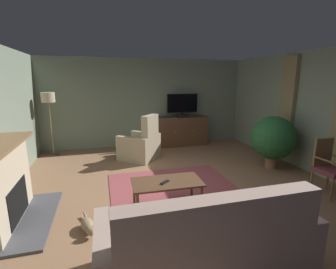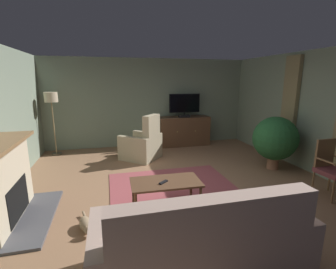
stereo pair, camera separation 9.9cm
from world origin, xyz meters
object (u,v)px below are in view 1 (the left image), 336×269
armchair_beside_cabinet (141,146)px  side_chair_tucked_against_wall (329,166)px  cat (88,226)px  potted_plant_small_fern_corner (273,138)px  sofa_floral (207,246)px  tv_cabinet (181,132)px  television (182,105)px  coffee_table (167,184)px  floor_lamp (49,104)px  tv_remote (165,182)px

armchair_beside_cabinet → side_chair_tucked_against_wall: 4.06m
cat → potted_plant_small_fern_corner: bearing=19.8°
potted_plant_small_fern_corner → cat: 4.30m
sofa_floral → potted_plant_small_fern_corner: (2.77, 2.56, 0.37)m
side_chair_tucked_against_wall → potted_plant_small_fern_corner: bearing=93.2°
tv_cabinet → cat: 4.76m
television → potted_plant_small_fern_corner: bearing=-61.0°
armchair_beside_cabinet → coffee_table: bearing=-90.1°
tv_cabinet → floor_lamp: (-3.69, -0.13, 0.98)m
tv_remote → sofa_floral: 1.39m
television → side_chair_tucked_against_wall: 4.16m
television → side_chair_tucked_against_wall: size_ratio=0.96×
television → armchair_beside_cabinet: size_ratio=0.81×
sofa_floral → potted_plant_small_fern_corner: size_ratio=1.83×
television → coffee_table: size_ratio=0.86×
coffee_table → tv_remote: size_ratio=6.52×
television → armchair_beside_cabinet: bearing=-145.6°
tv_cabinet → floor_lamp: size_ratio=0.93×
potted_plant_small_fern_corner → floor_lamp: floor_lamp is taller
floor_lamp → armchair_beside_cabinet: bearing=-22.2°
sofa_floral → cat: bearing=138.0°
sofa_floral → armchair_beside_cabinet: bearing=90.6°
potted_plant_small_fern_corner → floor_lamp: bearing=154.8°
coffee_table → side_chair_tucked_against_wall: side_chair_tucked_against_wall is taller
tv_cabinet → cat: (-2.64, -3.95, -0.34)m
television → cat: television is taller
tv_cabinet → cat: size_ratio=2.49×
coffee_table → cat: (-1.19, -0.32, -0.32)m
television → cat: (-2.64, -3.89, -1.18)m
side_chair_tucked_against_wall → floor_lamp: size_ratio=0.59×
coffee_table → tv_remote: tv_remote is taller
potted_plant_small_fern_corner → sofa_floral: bearing=-137.3°
television → tv_remote: (-1.50, -3.62, -0.80)m
coffee_table → potted_plant_small_fern_corner: bearing=21.8°
television → coffee_table: bearing=-112.1°
side_chair_tucked_against_wall → cat: 4.11m
floor_lamp → sofa_floral: bearing=-65.2°
tv_remote → side_chair_tucked_against_wall: (2.94, -0.21, 0.06)m
tv_cabinet → potted_plant_small_fern_corner: (1.36, -2.50, 0.28)m
armchair_beside_cabinet → side_chair_tucked_against_wall: (2.89, -2.84, 0.17)m
tv_cabinet → armchair_beside_cabinet: size_ratio=1.33×
armchair_beside_cabinet → floor_lamp: bearing=157.8°
coffee_table → cat: bearing=-165.0°
tv_remote → armchair_beside_cabinet: 2.63m
tv_cabinet → sofa_floral: sofa_floral is taller
armchair_beside_cabinet → potted_plant_small_fern_corner: 3.18m
tv_cabinet → tv_remote: 3.97m
tv_remote → armchair_beside_cabinet: armchair_beside_cabinet is taller
cat → coffee_table: bearing=15.0°
tv_cabinet → side_chair_tucked_against_wall: 4.15m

